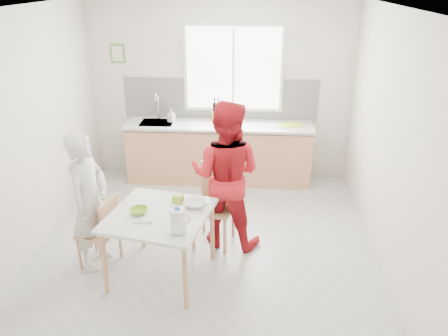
% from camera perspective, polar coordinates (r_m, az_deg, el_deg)
% --- Properties ---
extents(ground, '(4.50, 4.50, 0.00)m').
position_cam_1_polar(ground, '(5.29, -2.44, -10.48)').
color(ground, '#B7B7B2').
rests_on(ground, ground).
extents(room_shell, '(4.50, 4.50, 4.50)m').
position_cam_1_polar(room_shell, '(4.57, -2.80, 6.79)').
color(room_shell, silver).
rests_on(room_shell, ground).
extents(window, '(1.50, 0.06, 1.30)m').
position_cam_1_polar(window, '(6.69, 1.24, 12.85)').
color(window, white).
rests_on(window, room_shell).
extents(backsplash, '(3.00, 0.02, 0.65)m').
position_cam_1_polar(backsplash, '(6.83, -0.49, 8.98)').
color(backsplash, white).
rests_on(backsplash, room_shell).
extents(picture_frame, '(0.22, 0.03, 0.28)m').
position_cam_1_polar(picture_frame, '(6.97, -13.73, 14.33)').
color(picture_frame, '#529242').
rests_on(picture_frame, room_shell).
extents(kitchen_counter, '(2.84, 0.64, 1.37)m').
position_cam_1_polar(kitchen_counter, '(6.81, -0.69, 1.78)').
color(kitchen_counter, tan).
rests_on(kitchen_counter, ground).
extents(dining_table, '(1.16, 1.16, 0.76)m').
position_cam_1_polar(dining_table, '(4.57, -8.42, -6.76)').
color(dining_table, silver).
rests_on(dining_table, ground).
extents(chair_left, '(0.45, 0.45, 0.82)m').
position_cam_1_polar(chair_left, '(4.98, -15.59, -7.71)').
color(chair_left, tan).
rests_on(chair_left, ground).
extents(chair_far, '(0.53, 0.53, 0.97)m').
position_cam_1_polar(chair_far, '(5.20, -1.13, -4.25)').
color(chair_far, tan).
rests_on(chair_far, ground).
extents(person_white, '(0.48, 0.63, 1.54)m').
position_cam_1_polar(person_white, '(4.88, -17.16, -4.25)').
color(person_white, silver).
rests_on(person_white, ground).
extents(person_red, '(0.97, 0.83, 1.76)m').
position_cam_1_polar(person_red, '(5.01, 0.22, -0.96)').
color(person_red, red).
rests_on(person_red, ground).
extents(bowl_green, '(0.21, 0.21, 0.06)m').
position_cam_1_polar(bowl_green, '(4.56, -11.07, -5.52)').
color(bowl_green, '#88BB2B').
rests_on(bowl_green, dining_table).
extents(bowl_white, '(0.27, 0.27, 0.06)m').
position_cam_1_polar(bowl_white, '(4.62, -3.83, -4.68)').
color(bowl_white, white).
rests_on(bowl_white, dining_table).
extents(milk_jug, '(0.20, 0.14, 0.25)m').
position_cam_1_polar(milk_jug, '(4.13, -6.02, -6.77)').
color(milk_jug, white).
rests_on(milk_jug, dining_table).
extents(green_box, '(0.12, 0.12, 0.09)m').
position_cam_1_polar(green_box, '(4.70, -6.02, -3.99)').
color(green_box, '#9CBD2B').
rests_on(green_box, dining_table).
extents(spoon, '(0.16, 0.04, 0.01)m').
position_cam_1_polar(spoon, '(4.39, -10.61, -7.00)').
color(spoon, '#A5A5AA').
rests_on(spoon, dining_table).
extents(cutting_board, '(0.41, 0.35, 0.01)m').
position_cam_1_polar(cutting_board, '(6.65, 8.80, 5.60)').
color(cutting_board, '#ADCF2F').
rests_on(cutting_board, kitchen_counter).
extents(wine_bottle_a, '(0.07, 0.07, 0.32)m').
position_cam_1_polar(wine_bottle_a, '(6.64, -0.76, 7.24)').
color(wine_bottle_a, black).
rests_on(wine_bottle_a, kitchen_counter).
extents(wine_bottle_b, '(0.07, 0.07, 0.30)m').
position_cam_1_polar(wine_bottle_b, '(6.72, -1.21, 7.36)').
color(wine_bottle_b, black).
rests_on(wine_bottle_b, kitchen_counter).
extents(jar_amber, '(0.06, 0.06, 0.16)m').
position_cam_1_polar(jar_amber, '(6.73, -1.43, 6.75)').
color(jar_amber, olive).
rests_on(jar_amber, kitchen_counter).
extents(soap_bottle, '(0.12, 0.12, 0.20)m').
position_cam_1_polar(soap_bottle, '(6.75, -6.89, 6.84)').
color(soap_bottle, '#999999').
rests_on(soap_bottle, kitchen_counter).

